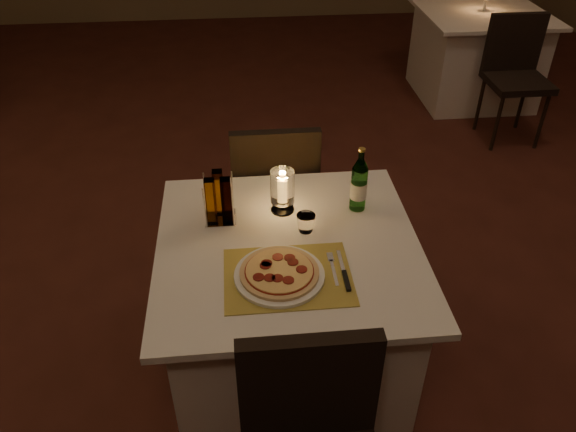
{
  "coord_description": "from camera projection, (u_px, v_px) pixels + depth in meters",
  "views": [
    {
      "loc": [
        0.11,
        -2.0,
        2.08
      ],
      "look_at": [
        0.27,
        -0.33,
        0.86
      ],
      "focal_mm": 35.0,
      "sensor_mm": 36.0,
      "label": 1
    }
  ],
  "objects": [
    {
      "name": "pizza",
      "position": [
        279.0,
        272.0,
        1.96
      ],
      "size": [
        0.28,
        0.28,
        0.02
      ],
      "color": "#D8B77F",
      "rests_on": "plate"
    },
    {
      "name": "plate",
      "position": [
        279.0,
        275.0,
        1.97
      ],
      "size": [
        0.32,
        0.32,
        0.01
      ],
      "primitive_type": "cylinder",
      "color": "white",
      "rests_on": "placemat"
    },
    {
      "name": "fork",
      "position": [
        333.0,
        266.0,
        2.02
      ],
      "size": [
        0.02,
        0.18,
        0.0
      ],
      "color": "silver",
      "rests_on": "placemat"
    },
    {
      "name": "chair_far",
      "position": [
        275.0,
        185.0,
        2.81
      ],
      "size": [
        0.42,
        0.42,
        0.9
      ],
      "color": "black",
      "rests_on": "ground"
    },
    {
      "name": "tumbler",
      "position": [
        306.0,
        223.0,
        2.18
      ],
      "size": [
        0.07,
        0.07,
        0.07
      ],
      "primitive_type": null,
      "color": "white",
      "rests_on": "main_table"
    },
    {
      "name": "neighbor_candle_right",
      "position": [
        485.0,
        5.0,
        4.54
      ],
      "size": [
        0.03,
        0.03,
        0.11
      ],
      "color": "white",
      "rests_on": "neighbor_table_right"
    },
    {
      "name": "main_table",
      "position": [
        288.0,
        313.0,
        2.34
      ],
      "size": [
        1.0,
        1.0,
        0.74
      ],
      "color": "silver",
      "rests_on": "ground"
    },
    {
      "name": "placemat",
      "position": [
        288.0,
        276.0,
        1.98
      ],
      "size": [
        0.45,
        0.34,
        0.0
      ],
      "primitive_type": "cube",
      "color": "#AB953B",
      "rests_on": "main_table"
    },
    {
      "name": "water_bottle",
      "position": [
        359.0,
        185.0,
        2.26
      ],
      "size": [
        0.07,
        0.07,
        0.28
      ],
      "color": "#61A056",
      "rests_on": "main_table"
    },
    {
      "name": "neighbor_table_right",
      "position": [
        475.0,
        55.0,
        4.79
      ],
      "size": [
        1.0,
        1.0,
        0.74
      ],
      "color": "silver",
      "rests_on": "ground"
    },
    {
      "name": "cruet_caddy",
      "position": [
        219.0,
        200.0,
        2.2
      ],
      "size": [
        0.12,
        0.12,
        0.21
      ],
      "color": "white",
      "rests_on": "main_table"
    },
    {
      "name": "hurricane_candle",
      "position": [
        282.0,
        188.0,
        2.24
      ],
      "size": [
        0.1,
        0.1,
        0.19
      ],
      "color": "white",
      "rests_on": "main_table"
    },
    {
      "name": "floor",
      "position": [
        229.0,
        320.0,
        2.83
      ],
      "size": [
        8.0,
        10.0,
        0.02
      ],
      "primitive_type": "cube",
      "color": "#4B1F18",
      "rests_on": "ground"
    },
    {
      "name": "knife",
      "position": [
        345.0,
        276.0,
        1.97
      ],
      "size": [
        0.02,
        0.22,
        0.01
      ],
      "color": "black",
      "rests_on": "placemat"
    },
    {
      "name": "neighbor_chair_ra",
      "position": [
        515.0,
        66.0,
        4.11
      ],
      "size": [
        0.42,
        0.42,
        0.9
      ],
      "color": "black",
      "rests_on": "ground"
    },
    {
      "name": "neighbor_chair_rb",
      "position": [
        451.0,
        9.0,
        5.26
      ],
      "size": [
        0.42,
        0.42,
        0.9
      ],
      "color": "black",
      "rests_on": "ground"
    }
  ]
}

